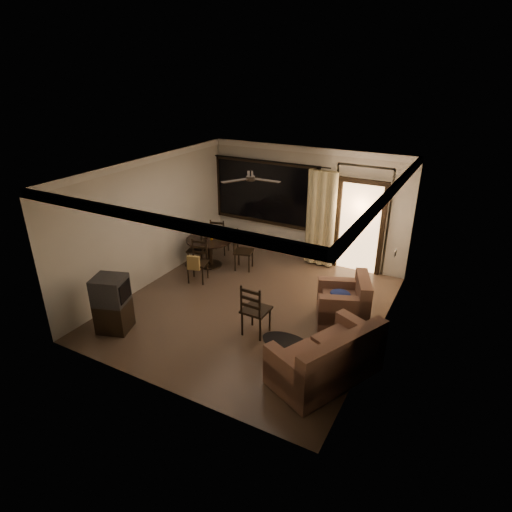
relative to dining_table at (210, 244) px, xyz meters
The scene contains 12 objects.
ground 2.29m from the dining_table, 34.16° to the right, with size 5.50×5.50×0.00m, color #7F6651.
room_shell 2.80m from the dining_table, 12.15° to the left, with size 5.50×6.70×5.50m.
dining_table is the anchor object (origin of this frame).
dining_chair_west 0.40m from the dining_table, 131.59° to the right, with size 0.52×0.52×0.95m.
dining_chair_east 0.88m from the dining_table, 15.23° to the left, with size 0.52×0.52×0.95m.
dining_chair_south 0.89m from the dining_table, 74.80° to the right, with size 0.52×0.56×0.95m.
dining_chair_north 0.83m from the dining_table, 105.30° to the left, with size 0.52×0.52×0.95m.
tv_cabinet 3.15m from the dining_table, 89.75° to the right, with size 0.69×0.66×1.07m.
sofa 4.74m from the dining_table, 33.45° to the right, with size 1.56×1.95×0.92m.
armchair 3.78m from the dining_table, 13.50° to the right, with size 1.19×1.19×0.92m.
coffee_table 4.02m from the dining_table, 37.93° to the right, with size 0.81×0.49×0.36m.
side_chair 3.13m from the dining_table, 40.61° to the right, with size 0.46×0.46×1.03m.
Camera 1 is at (3.67, -6.57, 4.51)m, focal length 30.00 mm.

